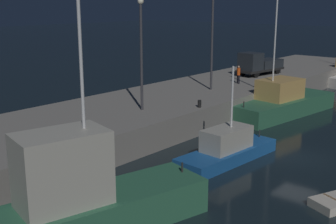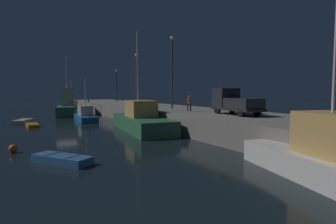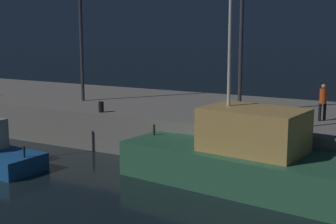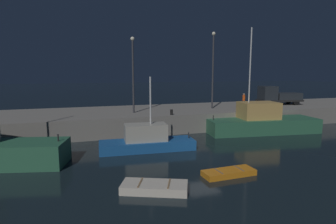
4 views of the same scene
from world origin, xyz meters
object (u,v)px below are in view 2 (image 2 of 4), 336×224
object	(u,v)px
utility_truck	(234,102)
bollard_central	(128,105)
fishing_trawler_red	(68,106)
fishing_boat_orange	(142,120)
mooring_buoy_near	(13,149)
dockworker	(189,102)
fishing_boat_white	(85,115)
fishing_trawler_green	(71,107)
lamp_post_east	(136,75)
dinghy_red_small	(32,125)
bollard_west	(89,101)
dinghy_orange_near	(23,121)
rowboat_white_mid	(62,159)
lamp_post_central	(172,67)
lamp_post_west	(117,83)

from	to	relation	value
utility_truck	bollard_central	world-z (taller)	utility_truck
fishing_trawler_red	fishing_boat_orange	world-z (taller)	fishing_boat_orange
mooring_buoy_near	dockworker	bearing A→B (deg)	103.64
fishing_boat_white	mooring_buoy_near	world-z (taller)	fishing_boat_white
fishing_boat_white	fishing_boat_orange	bearing A→B (deg)	12.52
fishing_trawler_green	lamp_post_east	bearing A→B (deg)	11.75
dinghy_red_small	mooring_buoy_near	world-z (taller)	mooring_buoy_near
fishing_boat_orange	bollard_central	size ratio (longest dim) A/B	21.77
utility_truck	bollard_west	xyz separation A→B (m)	(-38.57, -4.58, -0.98)
fishing_boat_orange	dinghy_orange_near	world-z (taller)	fishing_boat_orange
utility_truck	dockworker	world-z (taller)	utility_truck
fishing_boat_orange	rowboat_white_mid	world-z (taller)	fishing_boat_orange
dinghy_red_small	dockworker	size ratio (longest dim) A/B	1.91
dinghy_orange_near	dockworker	size ratio (longest dim) A/B	2.18
dinghy_red_small	mooring_buoy_near	xyz separation A→B (m)	(15.31, -2.16, 0.11)
fishing_boat_white	fishing_trawler_green	size ratio (longest dim) A/B	0.94
utility_truck	bollard_central	xyz separation A→B (m)	(-16.71, -4.34, -0.93)
fishing_boat_white	rowboat_white_mid	xyz separation A→B (m)	(23.46, -6.82, -0.57)
bollard_central	bollard_west	bearing A→B (deg)	-179.37
utility_truck	dockworker	distance (m)	6.13
fishing_boat_orange	lamp_post_central	distance (m)	8.83
fishing_boat_orange	utility_truck	bearing A→B (deg)	41.51
fishing_boat_white	rowboat_white_mid	world-z (taller)	fishing_boat_white
lamp_post_west	dinghy_red_small	bearing A→B (deg)	-40.61
fishing_trawler_green	rowboat_white_mid	size ratio (longest dim) A/B	2.18
fishing_boat_white	lamp_post_west	distance (m)	21.25
lamp_post_west	lamp_post_central	xyz separation A→B (m)	(27.76, -2.32, 1.14)
dinghy_orange_near	lamp_post_central	distance (m)	21.46
fishing_trawler_red	lamp_post_central	bearing A→B (deg)	21.87
fishing_trawler_red	dinghy_orange_near	size ratio (longest dim) A/B	2.99
lamp_post_east	mooring_buoy_near	bearing A→B (deg)	-43.08
fishing_boat_white	dinghy_red_small	bearing A→B (deg)	-63.82
dinghy_red_small	lamp_post_west	world-z (taller)	lamp_post_west
lamp_post_east	bollard_central	bearing A→B (deg)	-39.15
fishing_trawler_green	lamp_post_west	size ratio (longest dim) A/B	1.21
fishing_trawler_red	utility_truck	xyz separation A→B (m)	(32.55, 9.82, 1.61)
fishing_trawler_red	dockworker	world-z (taller)	fishing_trawler_red
lamp_post_west	fishing_trawler_red	bearing A→B (deg)	-63.90
utility_truck	rowboat_white_mid	bearing A→B (deg)	-79.94
mooring_buoy_near	lamp_post_west	distance (m)	41.94
fishing_trawler_red	rowboat_white_mid	world-z (taller)	fishing_trawler_red
rowboat_white_mid	lamp_post_east	bearing A→B (deg)	147.44
mooring_buoy_near	bollard_west	bearing A→B (deg)	158.96
fishing_trawler_red	mooring_buoy_near	size ratio (longest dim) A/B	20.00
dockworker	fishing_boat_white	bearing A→B (deg)	-150.40
mooring_buoy_near	utility_truck	world-z (taller)	utility_truck
dinghy_orange_near	rowboat_white_mid	distance (m)	24.98
lamp_post_east	lamp_post_central	bearing A→B (deg)	3.85
bollard_west	mooring_buoy_near	bearing A→B (deg)	-21.04
fishing_boat_orange	rowboat_white_mid	size ratio (longest dim) A/B	3.17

